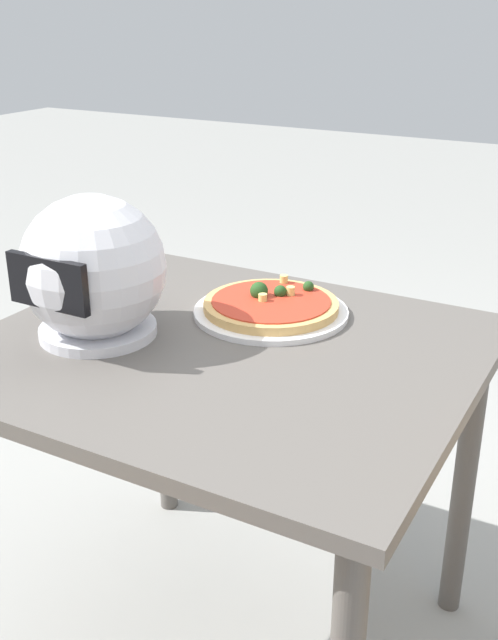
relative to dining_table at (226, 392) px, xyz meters
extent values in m
plane|color=#9E9E99|center=(0.00, 0.00, -0.64)|extent=(14.00, 14.00, 0.00)
cube|color=#5B5651|center=(0.00, 0.00, 0.09)|extent=(0.94, 0.83, 0.03)
cylinder|color=#5B5651|center=(-0.41, -0.36, -0.28)|extent=(0.05, 0.05, 0.71)
cylinder|color=#5B5651|center=(0.41, -0.36, -0.28)|extent=(0.05, 0.05, 0.71)
cylinder|color=white|center=(-0.01, -0.18, 0.11)|extent=(0.32, 0.32, 0.01)
cylinder|color=tan|center=(-0.01, -0.18, 0.12)|extent=(0.28, 0.28, 0.02)
cylinder|color=red|center=(-0.01, -0.18, 0.13)|extent=(0.25, 0.25, 0.00)
sphere|color=#234C1E|center=(0.03, -0.19, 0.15)|extent=(0.04, 0.04, 0.04)
sphere|color=#234C1E|center=(-0.05, -0.27, 0.14)|extent=(0.02, 0.02, 0.02)
sphere|color=#234C1E|center=(-0.01, -0.21, 0.14)|extent=(0.03, 0.03, 0.03)
cylinder|color=#E0D172|center=(0.02, -0.29, 0.14)|extent=(0.02, 0.02, 0.02)
cylinder|color=#E0D172|center=(-0.03, -0.22, 0.14)|extent=(0.03, 0.03, 0.02)
cylinder|color=#E0D172|center=(0.01, -0.17, 0.14)|extent=(0.02, 0.02, 0.02)
sphere|color=silver|center=(0.24, 0.08, 0.24)|extent=(0.28, 0.28, 0.28)
cylinder|color=silver|center=(0.24, 0.08, 0.11)|extent=(0.23, 0.23, 0.02)
cube|color=black|center=(0.24, 0.20, 0.25)|extent=(0.17, 0.02, 0.10)
camera|label=1|loc=(-0.68, 1.13, 0.71)|focal=42.73mm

